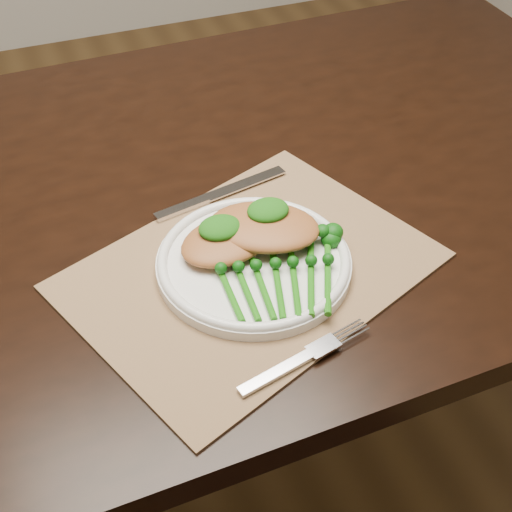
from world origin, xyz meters
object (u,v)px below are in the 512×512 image
object	(u,v)px
dining_table	(202,350)
dinner_plate	(254,261)
broccolini_bundle	(277,280)
placemat	(250,270)
chicken_fillet_left	(228,239)

from	to	relation	value
dining_table	dinner_plate	distance (m)	0.44
dinner_plate	broccolini_bundle	distance (m)	0.05
placemat	broccolini_bundle	world-z (taller)	broccolini_bundle
placemat	broccolini_bundle	xyz separation A→B (m)	(0.02, -0.05, 0.02)
dining_table	placemat	xyz separation A→B (m)	(0.02, -0.20, 0.37)
dining_table	dinner_plate	size ratio (longest dim) A/B	6.50
chicken_fillet_left	dinner_plate	bearing A→B (deg)	-71.04
dining_table	broccolini_bundle	bearing A→B (deg)	-82.34
broccolini_bundle	chicken_fillet_left	bearing A→B (deg)	126.79
dinner_plate	placemat	bearing A→B (deg)	-171.05
dining_table	placemat	size ratio (longest dim) A/B	3.69
dinner_plate	chicken_fillet_left	distance (m)	0.04
dining_table	placemat	world-z (taller)	placemat
dining_table	chicken_fillet_left	xyz separation A→B (m)	(0.01, -0.16, 0.40)
dining_table	placemat	distance (m)	0.42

